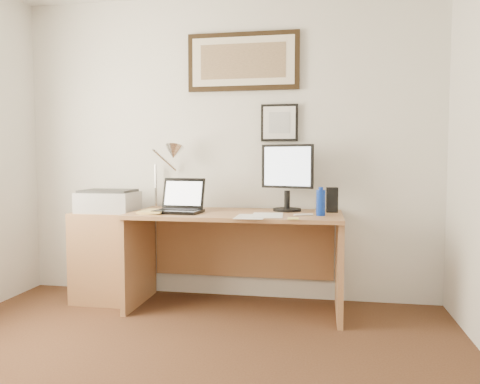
% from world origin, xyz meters
% --- Properties ---
extents(wall_back, '(3.50, 0.02, 2.50)m').
position_xyz_m(wall_back, '(0.00, 2.00, 1.25)').
color(wall_back, silver).
rests_on(wall_back, ground).
extents(side_cabinet, '(0.50, 0.40, 0.73)m').
position_xyz_m(side_cabinet, '(-0.92, 1.68, 0.36)').
color(side_cabinet, '#93633D').
rests_on(side_cabinet, floor).
extents(water_bottle, '(0.07, 0.07, 0.19)m').
position_xyz_m(water_bottle, '(0.79, 1.55, 0.84)').
color(water_bottle, '#0C2B9C').
rests_on(water_bottle, desk).
extents(bottle_cap, '(0.03, 0.03, 0.02)m').
position_xyz_m(bottle_cap, '(0.79, 1.55, 0.95)').
color(bottle_cap, '#0C2B9C').
rests_on(bottle_cap, water_bottle).
extents(speaker, '(0.09, 0.08, 0.19)m').
position_xyz_m(speaker, '(0.87, 1.78, 0.84)').
color(speaker, black).
rests_on(speaker, desk).
extents(paper_sheet_a, '(0.21, 0.30, 0.00)m').
position_xyz_m(paper_sheet_a, '(0.30, 1.39, 0.75)').
color(paper_sheet_a, white).
rests_on(paper_sheet_a, desk).
extents(paper_sheet_b, '(0.24, 0.33, 0.00)m').
position_xyz_m(paper_sheet_b, '(0.41, 1.48, 0.75)').
color(paper_sheet_b, white).
rests_on(paper_sheet_b, desk).
extents(sticky_pad, '(0.07, 0.07, 0.01)m').
position_xyz_m(sticky_pad, '(0.61, 1.30, 0.76)').
color(sticky_pad, '#EFE371').
rests_on(sticky_pad, desk).
extents(marker_pen, '(0.14, 0.06, 0.02)m').
position_xyz_m(marker_pen, '(0.67, 1.51, 0.76)').
color(marker_pen, white).
rests_on(marker_pen, desk).
extents(book, '(0.19, 0.25, 0.02)m').
position_xyz_m(book, '(-0.55, 1.50, 0.76)').
color(book, '#D8B865').
rests_on(book, desk).
extents(desk, '(1.60, 0.70, 0.75)m').
position_xyz_m(desk, '(0.15, 1.72, 0.51)').
color(desk, '#93633D').
rests_on(desk, floor).
extents(laptop, '(0.36, 0.32, 0.26)m').
position_xyz_m(laptop, '(-0.27, 1.58, 0.81)').
color(laptop, black).
rests_on(laptop, desk).
extents(lcd_monitor, '(0.41, 0.22, 0.52)m').
position_xyz_m(lcd_monitor, '(0.53, 1.80, 1.04)').
color(lcd_monitor, black).
rests_on(lcd_monitor, desk).
extents(printer, '(0.44, 0.34, 0.18)m').
position_xyz_m(printer, '(-0.90, 1.67, 0.82)').
color(printer, '#A8A8AA').
rests_on(printer, side_cabinet).
extents(desk_lamp, '(0.29, 0.27, 0.53)m').
position_xyz_m(desk_lamp, '(-0.41, 1.81, 1.19)').
color(desk_lamp, silver).
rests_on(desk_lamp, desk).
extents(picture_large, '(0.92, 0.04, 0.47)m').
position_xyz_m(picture_large, '(0.15, 1.97, 1.95)').
color(picture_large, black).
rests_on(picture_large, wall_back).
extents(picture_small, '(0.30, 0.03, 0.30)m').
position_xyz_m(picture_small, '(0.45, 1.97, 1.45)').
color(picture_small, black).
rests_on(picture_small, wall_back).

